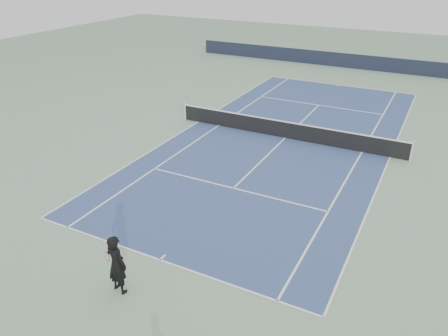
% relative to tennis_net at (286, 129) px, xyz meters
% --- Properties ---
extents(ground, '(80.00, 80.00, 0.00)m').
position_rel_tennis_net_xyz_m(ground, '(0.00, 0.00, -0.50)').
color(ground, gray).
extents(court_surface, '(10.97, 23.77, 0.01)m').
position_rel_tennis_net_xyz_m(court_surface, '(0.00, 0.00, -0.50)').
color(court_surface, '#334778').
rests_on(court_surface, ground).
extents(tennis_net, '(12.90, 0.10, 1.07)m').
position_rel_tennis_net_xyz_m(tennis_net, '(0.00, 0.00, 0.00)').
color(tennis_net, silver).
rests_on(tennis_net, ground).
extents(windscreen_far, '(30.00, 0.25, 1.20)m').
position_rel_tennis_net_xyz_m(windscreen_far, '(0.00, 17.88, 0.10)').
color(windscreen_far, black).
rests_on(windscreen_far, ground).
extents(tennis_player, '(0.86, 0.64, 1.94)m').
position_rel_tennis_net_xyz_m(tennis_player, '(-0.26, -13.60, 0.47)').
color(tennis_player, black).
rests_on(tennis_player, ground).
extents(tennis_ball, '(0.07, 0.07, 0.07)m').
position_rel_tennis_net_xyz_m(tennis_ball, '(-0.80, -14.33, -0.47)').
color(tennis_ball, yellow).
rests_on(tennis_ball, ground).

